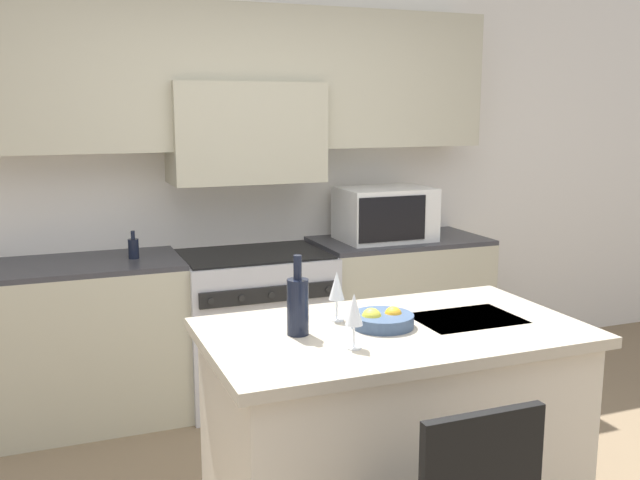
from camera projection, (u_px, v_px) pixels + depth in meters
name	position (u px, v px, depth m)	size (l,w,h in m)	color
back_cabinetry	(240.00, 143.00, 4.49)	(10.00, 0.46, 2.70)	silver
back_counter	(254.00, 323.00, 4.46)	(3.17, 0.62, 0.94)	#B2AD93
range_stove	(255.00, 326.00, 4.44)	(0.90, 0.70, 0.93)	#B7B7BC
microwave	(385.00, 214.00, 4.66)	(0.59, 0.43, 0.34)	silver
kitchen_island	(392.00, 431.00, 2.99)	(1.54, 0.88, 0.92)	beige
wine_bottle	(298.00, 305.00, 2.79)	(0.09, 0.09, 0.32)	black
wine_glass_near	(354.00, 311.00, 2.62)	(0.07, 0.07, 0.21)	white
wine_glass_far	(337.00, 287.00, 2.97)	(0.07, 0.07, 0.21)	white
fruit_bowl	(382.00, 320.00, 2.91)	(0.26, 0.26, 0.08)	#384C6B
oil_bottle_on_counter	(133.00, 248.00, 4.10)	(0.06, 0.06, 0.16)	black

